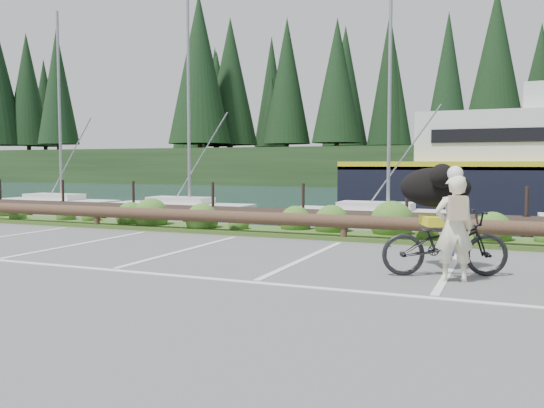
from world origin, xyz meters
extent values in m
plane|color=#515153|center=(0.00, 0.00, 0.00)|extent=(72.00, 72.00, 0.00)
plane|color=#162A36|center=(0.00, 48.00, -1.20)|extent=(160.00, 160.00, 0.00)
cube|color=#3D5B21|center=(0.00, 5.30, 0.05)|extent=(34.00, 1.60, 0.10)
imported|color=black|center=(2.57, 1.26, 0.52)|extent=(2.09, 1.37, 1.04)
imported|color=white|center=(2.74, 0.83, 0.80)|extent=(0.68, 0.57, 1.60)
ellipsoid|color=black|center=(2.33, 1.85, 1.37)|extent=(0.95, 1.28, 0.67)
camera|label=1|loc=(3.51, -8.07, 1.76)|focal=38.00mm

